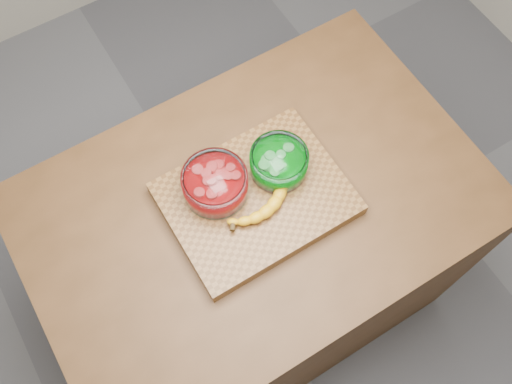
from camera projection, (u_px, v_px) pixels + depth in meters
ground at (256, 293)px, 2.30m from camera, size 3.50×3.50×0.00m
counter at (256, 257)px, 1.89m from camera, size 1.20×0.80×0.90m
cutting_board at (256, 199)px, 1.46m from camera, size 0.45×0.35×0.04m
bowl_red at (215, 184)px, 1.42m from camera, size 0.17×0.17×0.08m
bowl_green at (279, 162)px, 1.45m from camera, size 0.15×0.15×0.07m
banana at (258, 195)px, 1.43m from camera, size 0.24×0.16×0.04m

